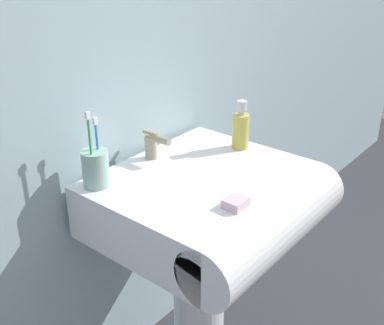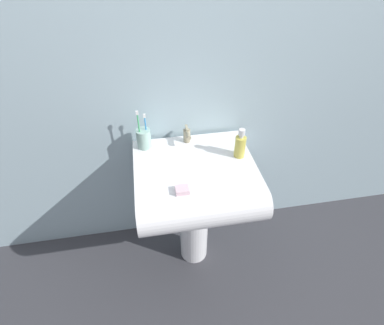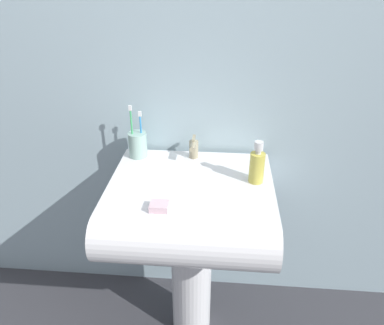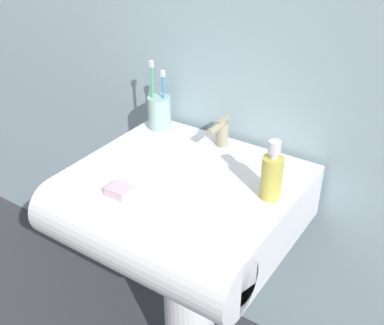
% 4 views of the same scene
% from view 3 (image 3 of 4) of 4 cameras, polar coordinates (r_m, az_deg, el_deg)
% --- Properties ---
extents(ground_plane, '(6.00, 6.00, 0.00)m').
position_cam_3_polar(ground_plane, '(1.89, -0.08, -23.17)').
color(ground_plane, '#38383D').
rests_on(ground_plane, ground).
extents(wall_back, '(5.00, 0.05, 2.40)m').
position_cam_3_polar(wall_back, '(1.48, 0.90, 17.44)').
color(wall_back, '#9EB7C1').
rests_on(wall_back, ground).
extents(sink_pedestal, '(0.17, 0.17, 0.61)m').
position_cam_3_polar(sink_pedestal, '(1.67, -0.09, -16.67)').
color(sink_pedestal, white).
rests_on(sink_pedestal, ground).
extents(sink_basin, '(0.60, 0.56, 0.16)m').
position_cam_3_polar(sink_basin, '(1.37, -0.32, -7.07)').
color(sink_basin, white).
rests_on(sink_basin, sink_pedestal).
extents(faucet, '(0.04, 0.10, 0.09)m').
position_cam_3_polar(faucet, '(1.51, 0.24, 2.25)').
color(faucet, tan).
rests_on(faucet, sink_basin).
extents(toothbrush_cup, '(0.07, 0.07, 0.22)m').
position_cam_3_polar(toothbrush_cup, '(1.54, -8.28, 2.78)').
color(toothbrush_cup, '#99BFB2').
rests_on(toothbrush_cup, sink_basin).
extents(soap_bottle, '(0.05, 0.05, 0.16)m').
position_cam_3_polar(soap_bottle, '(1.36, 9.87, -0.47)').
color(soap_bottle, gold).
rests_on(soap_bottle, sink_basin).
extents(bar_soap, '(0.06, 0.05, 0.02)m').
position_cam_3_polar(bar_soap, '(1.22, -5.02, -6.69)').
color(bar_soap, silver).
rests_on(bar_soap, sink_basin).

